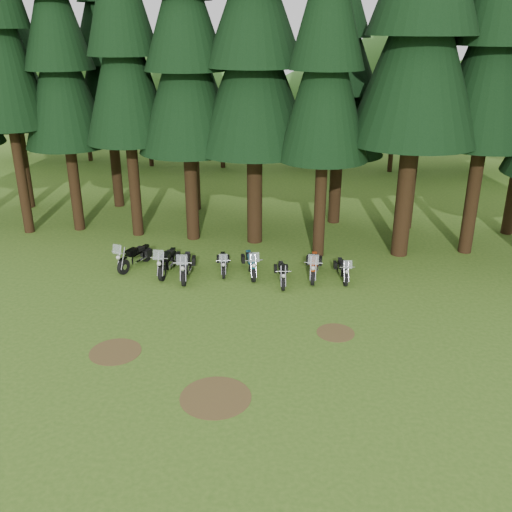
# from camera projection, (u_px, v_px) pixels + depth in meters

# --- Properties ---
(ground) EXTENTS (120.00, 120.00, 0.00)m
(ground) POSITION_uv_depth(u_px,v_px,m) (213.00, 330.00, 21.11)
(ground) COLOR #365B19
(ground) RESTS_ON ground
(pine_front_2) EXTENTS (4.32, 4.32, 16.22)m
(pine_front_2) POSITION_uv_depth(u_px,v_px,m) (57.00, 41.00, 27.81)
(pine_front_2) COLOR #322010
(pine_front_2) RESTS_ON ground
(pine_front_3) EXTENTS (4.32, 4.32, 17.57)m
(pine_front_3) POSITION_uv_depth(u_px,v_px,m) (121.00, 24.00, 26.72)
(pine_front_3) COLOR #322010
(pine_front_3) RESTS_ON ground
(pine_front_4) EXTENTS (4.95, 4.95, 16.33)m
(pine_front_4) POSITION_uv_depth(u_px,v_px,m) (185.00, 41.00, 26.47)
(pine_front_4) COLOR #322010
(pine_front_4) RESTS_ON ground
(pine_front_5) EXTENTS (5.81, 5.81, 16.72)m
(pine_front_5) POSITION_uv_depth(u_px,v_px,m) (255.00, 36.00, 25.95)
(pine_front_5) COLOR #322010
(pine_front_5) RESTS_ON ground
(pine_front_6) EXTENTS (4.15, 4.15, 16.75)m
(pine_front_6) POSITION_uv_depth(u_px,v_px,m) (328.00, 36.00, 24.16)
(pine_front_6) COLOR #322010
(pine_front_6) RESTS_ON ground
(pine_front_8) EXTENTS (4.79, 4.79, 18.63)m
(pine_front_8) POSITION_uv_depth(u_px,v_px,m) (501.00, 8.00, 24.15)
(pine_front_8) COLOR #322010
(pine_front_8) RESTS_ON ground
(pine_back_0) EXTENTS (5.00, 5.00, 17.21)m
(pine_back_0) POSITION_uv_depth(u_px,v_px,m) (2.00, 28.00, 31.43)
(pine_back_0) COLOR #322010
(pine_back_0) RESTS_ON ground
(pine_back_1) EXTENTS (4.52, 4.52, 16.22)m
(pine_back_1) POSITION_uv_depth(u_px,v_px,m) (104.00, 39.00, 31.88)
(pine_back_1) COLOR #322010
(pine_back_1) RESTS_ON ground
(pine_back_2) EXTENTS (4.85, 4.85, 16.30)m
(pine_back_2) POSITION_uv_depth(u_px,v_px,m) (189.00, 39.00, 31.21)
(pine_back_2) COLOR #322010
(pine_back_2) RESTS_ON ground
(pine_back_3) EXTENTS (4.35, 4.35, 16.20)m
(pine_back_3) POSITION_uv_depth(u_px,v_px,m) (257.00, 41.00, 29.32)
(pine_back_3) COLOR #322010
(pine_back_3) RESTS_ON ground
(pine_back_4) EXTENTS (4.94, 4.94, 13.78)m
(pine_back_4) POSITION_uv_depth(u_px,v_px,m) (342.00, 71.00, 29.52)
(pine_back_4) COLOR #322010
(pine_back_4) RESTS_ON ground
(pine_back_5) EXTENTS (3.94, 3.94, 16.33)m
(pine_back_5) POSITION_uv_depth(u_px,v_px,m) (426.00, 40.00, 28.01)
(pine_back_5) COLOR #322010
(pine_back_5) RESTS_ON ground
(decid_0) EXTENTS (8.00, 7.78, 10.00)m
(decid_0) POSITION_uv_depth(u_px,v_px,m) (10.00, 86.00, 45.14)
(decid_0) COLOR #322010
(decid_0) RESTS_ON ground
(decid_1) EXTENTS (7.91, 7.69, 9.88)m
(decid_1) POSITION_uv_depth(u_px,v_px,m) (86.00, 88.00, 44.75)
(decid_1) COLOR #322010
(decid_1) RESTS_ON ground
(decid_2) EXTENTS (6.72, 6.53, 8.40)m
(decid_2) POSITION_uv_depth(u_px,v_px,m) (150.00, 102.00, 43.39)
(decid_2) COLOR #322010
(decid_2) RESTS_ON ground
(decid_3) EXTENTS (6.12, 5.95, 7.65)m
(decid_3) POSITION_uv_depth(u_px,v_px,m) (225.00, 109.00, 43.06)
(decid_3) COLOR #322010
(decid_3) RESTS_ON ground
(decid_4) EXTENTS (5.93, 5.76, 7.41)m
(decid_4) POSITION_uv_depth(u_px,v_px,m) (309.00, 111.00, 43.30)
(decid_4) COLOR #322010
(decid_4) RESTS_ON ground
(decid_5) EXTENTS (8.45, 8.21, 10.56)m
(decid_5) POSITION_uv_depth(u_px,v_px,m) (403.00, 88.00, 41.07)
(decid_5) COLOR #322010
(decid_5) RESTS_ON ground
(decid_6) EXTENTS (7.06, 6.86, 8.82)m
(decid_6) POSITION_uv_depth(u_px,v_px,m) (491.00, 102.00, 41.71)
(decid_6) COLOR #322010
(decid_6) RESTS_ON ground
(dirt_patch_0) EXTENTS (1.80, 1.80, 0.01)m
(dirt_patch_0) POSITION_uv_depth(u_px,v_px,m) (115.00, 352.00, 19.71)
(dirt_patch_0) COLOR #4C3D1E
(dirt_patch_0) RESTS_ON ground
(dirt_patch_1) EXTENTS (1.40, 1.40, 0.01)m
(dirt_patch_1) POSITION_uv_depth(u_px,v_px,m) (336.00, 333.00, 20.92)
(dirt_patch_1) COLOR #4C3D1E
(dirt_patch_1) RESTS_ON ground
(dirt_patch_2) EXTENTS (2.20, 2.20, 0.01)m
(dirt_patch_2) POSITION_uv_depth(u_px,v_px,m) (216.00, 397.00, 17.30)
(dirt_patch_2) COLOR #4C3D1E
(dirt_patch_2) RESTS_ON ground
(motorcycle_0) EXTENTS (1.03, 2.40, 1.53)m
(motorcycle_0) POSITION_uv_depth(u_px,v_px,m) (135.00, 257.00, 26.31)
(motorcycle_0) COLOR black
(motorcycle_0) RESTS_ON ground
(motorcycle_1) EXTENTS (0.47, 2.49, 1.57)m
(motorcycle_1) POSITION_uv_depth(u_px,v_px,m) (167.00, 262.00, 25.75)
(motorcycle_1) COLOR black
(motorcycle_1) RESTS_ON ground
(motorcycle_2) EXTENTS (0.71, 2.50, 1.57)m
(motorcycle_2) POSITION_uv_depth(u_px,v_px,m) (186.00, 267.00, 25.27)
(motorcycle_2) COLOR black
(motorcycle_2) RESTS_ON ground
(motorcycle_3) EXTENTS (0.69, 2.01, 1.26)m
(motorcycle_3) POSITION_uv_depth(u_px,v_px,m) (223.00, 264.00, 25.86)
(motorcycle_3) COLOR black
(motorcycle_3) RESTS_ON ground
(motorcycle_4) EXTENTS (0.97, 2.35, 1.49)m
(motorcycle_4) POSITION_uv_depth(u_px,v_px,m) (251.00, 264.00, 25.61)
(motorcycle_4) COLOR black
(motorcycle_4) RESTS_ON ground
(motorcycle_5) EXTENTS (0.50, 2.03, 0.83)m
(motorcycle_5) POSITION_uv_depth(u_px,v_px,m) (282.00, 274.00, 24.77)
(motorcycle_5) COLOR black
(motorcycle_5) RESTS_ON ground
(motorcycle_6) EXTENTS (0.46, 2.44, 1.54)m
(motorcycle_6) POSITION_uv_depth(u_px,v_px,m) (314.00, 266.00, 25.32)
(motorcycle_6) COLOR black
(motorcycle_6) RESTS_ON ground
(motorcycle_7) EXTENTS (0.65, 2.05, 1.29)m
(motorcycle_7) POSITION_uv_depth(u_px,v_px,m) (343.00, 270.00, 25.16)
(motorcycle_7) COLOR black
(motorcycle_7) RESTS_ON ground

